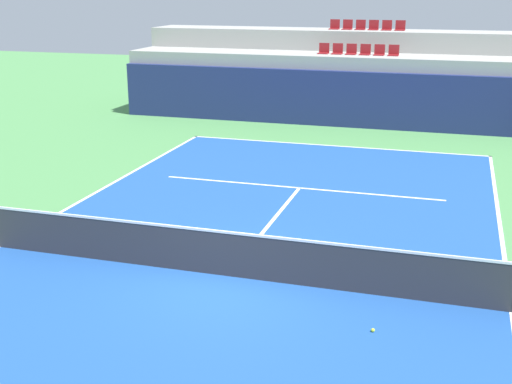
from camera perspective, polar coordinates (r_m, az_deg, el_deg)
name	(u,v)px	position (r m, az deg, el deg)	size (l,w,h in m)	color
ground_plane	(227,276)	(13.64, -2.49, -7.22)	(80.00, 80.00, 0.00)	#4C8C4C
court_surface	(227,276)	(13.64, -2.49, -7.20)	(11.00, 24.00, 0.01)	#1E4C99
baseline_far	(334,146)	(24.67, 6.70, 3.95)	(11.00, 0.10, 0.00)	white
sideline_right	(512,312)	(13.06, 21.08, -9.57)	(0.10, 24.00, 0.00)	white
service_line_far	(299,188)	(19.41, 3.73, 0.35)	(8.26, 0.10, 0.00)	white
centre_service_line	(270,224)	(16.46, 1.18, -2.76)	(0.10, 6.40, 0.00)	white
back_wall	(351,100)	(27.93, 8.13, 7.84)	(20.18, 0.30, 2.30)	navy
stands_tier_lower	(356,88)	(29.21, 8.57, 8.77)	(20.18, 2.40, 2.84)	#9E9E99
stands_tier_upper	(364,71)	(31.51, 9.27, 10.15)	(20.18, 2.40, 3.72)	#9E9E99
seating_row_lower	(358,52)	(29.12, 8.74, 11.80)	(3.40, 0.44, 0.44)	maroon
seating_row_upper	(367,27)	(31.43, 9.47, 13.76)	(3.40, 0.44, 0.44)	maroon
tennis_net	(227,253)	(13.44, -2.52, -5.25)	(11.08, 0.08, 1.07)	black
tennis_ball_1	(373,330)	(11.74, 9.98, -11.57)	(0.07, 0.07, 0.07)	#CCE033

